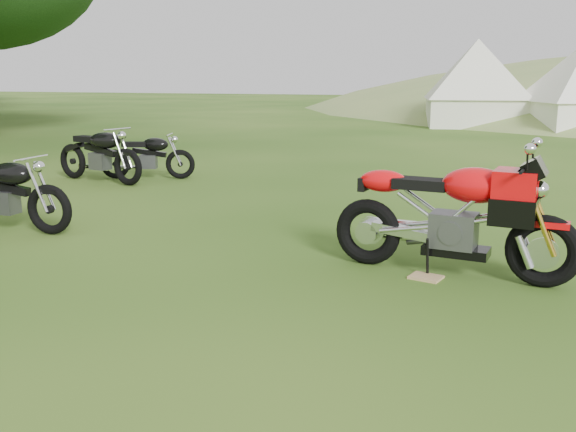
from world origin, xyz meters
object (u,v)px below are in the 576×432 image
(sport_motorcycle, at_px, (452,207))
(vintage_moto_c, at_px, (99,153))
(plywood_board, at_px, (426,277))
(vintage_moto_b, at_px, (1,191))
(vintage_moto_d, at_px, (147,155))
(tent_left, at_px, (476,86))

(sport_motorcycle, bearing_deg, vintage_moto_c, 158.15)
(plywood_board, bearing_deg, sport_motorcycle, 46.50)
(vintage_moto_b, height_order, vintage_moto_d, vintage_moto_b)
(plywood_board, bearing_deg, vintage_moto_d, 142.72)
(vintage_moto_c, distance_m, vintage_moto_d, 0.86)
(plywood_board, distance_m, vintage_moto_c, 7.30)
(vintage_moto_c, relative_size, tent_left, 0.58)
(plywood_board, relative_size, vintage_moto_c, 0.14)
(vintage_moto_b, relative_size, vintage_moto_c, 0.95)
(plywood_board, distance_m, tent_left, 19.69)
(vintage_moto_c, height_order, vintage_moto_d, vintage_moto_c)
(tent_left, bearing_deg, plywood_board, -97.92)
(sport_motorcycle, bearing_deg, vintage_moto_b, -173.23)
(vintage_moto_d, height_order, tent_left, tent_left)
(plywood_board, bearing_deg, vintage_moto_c, 149.43)
(sport_motorcycle, xyz_separation_m, tent_left, (-1.09, 19.41, 0.82))
(plywood_board, distance_m, vintage_moto_b, 5.16)
(sport_motorcycle, relative_size, tent_left, 0.64)
(vintage_moto_b, bearing_deg, plywood_board, -4.35)
(sport_motorcycle, relative_size, vintage_moto_c, 1.10)
(sport_motorcycle, xyz_separation_m, vintage_moto_c, (-6.46, 3.50, -0.13))
(plywood_board, height_order, vintage_moto_d, vintage_moto_d)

